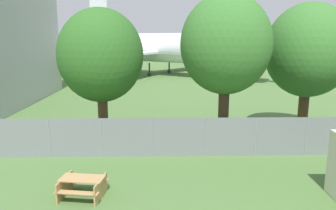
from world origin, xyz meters
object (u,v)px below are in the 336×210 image
tree_left_of_cabin (226,45)px  tree_near_hangar (308,51)px  airplane (166,48)px  tree_far_right (101,56)px  picnic_bench_open_grass (82,185)px

tree_left_of_cabin → tree_near_hangar: bearing=19.8°
airplane → tree_far_right: (-3.89, -34.01, 0.67)m
tree_left_of_cabin → tree_far_right: (-6.50, 0.20, -0.57)m
picnic_bench_open_grass → tree_near_hangar: (11.44, 7.65, 4.60)m
tree_near_hangar → tree_left_of_cabin: tree_left_of_cabin is taller
airplane → tree_near_hangar: (7.78, -32.35, 0.86)m
airplane → picnic_bench_open_grass: size_ratio=20.51×
airplane → tree_near_hangar: 33.28m
picnic_bench_open_grass → tree_left_of_cabin: 9.88m
tree_far_right → tree_left_of_cabin: bearing=-1.7°
picnic_bench_open_grass → tree_far_right: 7.44m
tree_far_right → picnic_bench_open_grass: bearing=-87.9°
tree_left_of_cabin → tree_far_right: 6.53m
tree_near_hangar → airplane: bearing=103.5°
picnic_bench_open_grass → airplane: bearing=84.8°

